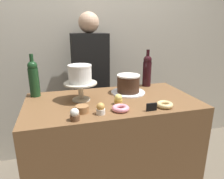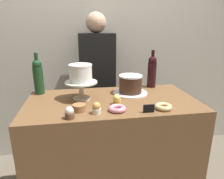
{
  "view_description": "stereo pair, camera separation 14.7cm",
  "coord_description": "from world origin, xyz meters",
  "px_view_note": "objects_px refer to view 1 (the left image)",
  "views": [
    {
      "loc": [
        -0.37,
        -1.36,
        1.47
      ],
      "look_at": [
        0.0,
        0.0,
        1.03
      ],
      "focal_mm": 32.73,
      "sensor_mm": 36.0,
      "label": 1
    },
    {
      "loc": [
        -0.23,
        -1.39,
        1.47
      ],
      "look_at": [
        0.0,
        0.0,
        1.03
      ],
      "focal_mm": 32.73,
      "sensor_mm": 36.0,
      "label": 2
    }
  ],
  "objects_px": {
    "cupcake_caramel": "(101,109)",
    "donut_glazed": "(165,105)",
    "cake_stand_pedestal": "(81,88)",
    "cupcake_vanilla": "(75,115)",
    "cupcake_lemon": "(118,99)",
    "wine_bottle_green": "(34,78)",
    "wine_bottle_dark_red": "(147,70)",
    "barista_figure": "(91,88)",
    "donut_pink": "(120,108)",
    "price_sign_chalkboard": "(152,107)",
    "cookie_stack": "(82,109)",
    "white_layer_cake": "(80,74)",
    "chocolate_round_cake": "(128,83)"
  },
  "relations": [
    {
      "from": "cupcake_vanilla",
      "to": "barista_figure",
      "type": "distance_m",
      "value": 1.0
    },
    {
      "from": "wine_bottle_dark_red",
      "to": "cupcake_vanilla",
      "type": "height_order",
      "value": "wine_bottle_dark_red"
    },
    {
      "from": "white_layer_cake",
      "to": "wine_bottle_dark_red",
      "type": "xyz_separation_m",
      "value": [
        0.62,
        0.22,
        -0.05
      ]
    },
    {
      "from": "cupcake_lemon",
      "to": "cupcake_vanilla",
      "type": "xyz_separation_m",
      "value": [
        -0.32,
        -0.17,
        0.0
      ]
    },
    {
      "from": "chocolate_round_cake",
      "to": "wine_bottle_green",
      "type": "xyz_separation_m",
      "value": [
        -0.72,
        0.12,
        0.06
      ]
    },
    {
      "from": "white_layer_cake",
      "to": "donut_pink",
      "type": "relative_size",
      "value": 1.48
    },
    {
      "from": "wine_bottle_dark_red",
      "to": "chocolate_round_cake",
      "type": "bearing_deg",
      "value": -146.7
    },
    {
      "from": "chocolate_round_cake",
      "to": "barista_figure",
      "type": "height_order",
      "value": "barista_figure"
    },
    {
      "from": "donut_glazed",
      "to": "cookie_stack",
      "type": "relative_size",
      "value": 1.33
    },
    {
      "from": "donut_pink",
      "to": "price_sign_chalkboard",
      "type": "relative_size",
      "value": 1.6
    },
    {
      "from": "donut_glazed",
      "to": "barista_figure",
      "type": "height_order",
      "value": "barista_figure"
    },
    {
      "from": "wine_bottle_green",
      "to": "cupcake_lemon",
      "type": "distance_m",
      "value": 0.67
    },
    {
      "from": "donut_pink",
      "to": "price_sign_chalkboard",
      "type": "xyz_separation_m",
      "value": [
        0.19,
        -0.06,
        0.01
      ]
    },
    {
      "from": "chocolate_round_cake",
      "to": "cupcake_lemon",
      "type": "bearing_deg",
      "value": -124.38
    },
    {
      "from": "cupcake_lemon",
      "to": "cupcake_vanilla",
      "type": "height_order",
      "value": "same"
    },
    {
      "from": "chocolate_round_cake",
      "to": "wine_bottle_dark_red",
      "type": "height_order",
      "value": "wine_bottle_dark_red"
    },
    {
      "from": "cupcake_caramel",
      "to": "cupcake_lemon",
      "type": "bearing_deg",
      "value": 39.97
    },
    {
      "from": "white_layer_cake",
      "to": "chocolate_round_cake",
      "type": "xyz_separation_m",
      "value": [
        0.39,
        0.07,
        -0.12
      ]
    },
    {
      "from": "chocolate_round_cake",
      "to": "cupcake_lemon",
      "type": "relative_size",
      "value": 2.45
    },
    {
      "from": "white_layer_cake",
      "to": "wine_bottle_dark_red",
      "type": "bearing_deg",
      "value": 19.67
    },
    {
      "from": "cake_stand_pedestal",
      "to": "cupcake_caramel",
      "type": "distance_m",
      "value": 0.3
    },
    {
      "from": "wine_bottle_green",
      "to": "price_sign_chalkboard",
      "type": "bearing_deg",
      "value": -34.3
    },
    {
      "from": "cupcake_caramel",
      "to": "barista_figure",
      "type": "relative_size",
      "value": 0.05
    },
    {
      "from": "wine_bottle_dark_red",
      "to": "cookie_stack",
      "type": "height_order",
      "value": "wine_bottle_dark_red"
    },
    {
      "from": "cupcake_vanilla",
      "to": "cake_stand_pedestal",
      "type": "bearing_deg",
      "value": 76.61
    },
    {
      "from": "barista_figure",
      "to": "white_layer_cake",
      "type": "bearing_deg",
      "value": -105.57
    },
    {
      "from": "cookie_stack",
      "to": "barista_figure",
      "type": "xyz_separation_m",
      "value": [
        0.2,
        0.85,
        -0.13
      ]
    },
    {
      "from": "donut_pink",
      "to": "donut_glazed",
      "type": "relative_size",
      "value": 1.0
    },
    {
      "from": "cake_stand_pedestal",
      "to": "barista_figure",
      "type": "distance_m",
      "value": 0.68
    },
    {
      "from": "wine_bottle_green",
      "to": "donut_pink",
      "type": "relative_size",
      "value": 2.91
    },
    {
      "from": "cupcake_lemon",
      "to": "wine_bottle_green",
      "type": "bearing_deg",
      "value": 149.29
    },
    {
      "from": "cake_stand_pedestal",
      "to": "cupcake_vanilla",
      "type": "xyz_separation_m",
      "value": [
        -0.08,
        -0.32,
        -0.06
      ]
    },
    {
      "from": "wine_bottle_dark_red",
      "to": "donut_pink",
      "type": "height_order",
      "value": "wine_bottle_dark_red"
    },
    {
      "from": "cookie_stack",
      "to": "wine_bottle_dark_red",
      "type": "bearing_deg",
      "value": 34.72
    },
    {
      "from": "price_sign_chalkboard",
      "to": "cake_stand_pedestal",
      "type": "bearing_deg",
      "value": 142.25
    },
    {
      "from": "donut_pink",
      "to": "donut_glazed",
      "type": "bearing_deg",
      "value": -3.69
    },
    {
      "from": "donut_pink",
      "to": "cookie_stack",
      "type": "xyz_separation_m",
      "value": [
        -0.24,
        0.04,
        0.01
      ]
    },
    {
      "from": "donut_glazed",
      "to": "cookie_stack",
      "type": "height_order",
      "value": "cookie_stack"
    },
    {
      "from": "wine_bottle_dark_red",
      "to": "cupcake_caramel",
      "type": "xyz_separation_m",
      "value": [
        -0.53,
        -0.5,
        -0.11
      ]
    },
    {
      "from": "cupcake_vanilla",
      "to": "donut_pink",
      "type": "xyz_separation_m",
      "value": [
        0.29,
        0.06,
        -0.02
      ]
    },
    {
      "from": "donut_glazed",
      "to": "price_sign_chalkboard",
      "type": "bearing_deg",
      "value": -162.44
    },
    {
      "from": "cupcake_lemon",
      "to": "donut_glazed",
      "type": "height_order",
      "value": "cupcake_lemon"
    },
    {
      "from": "wine_bottle_dark_red",
      "to": "barista_figure",
      "type": "distance_m",
      "value": 0.65
    },
    {
      "from": "cupcake_caramel",
      "to": "donut_glazed",
      "type": "bearing_deg",
      "value": -0.24
    },
    {
      "from": "cake_stand_pedestal",
      "to": "wine_bottle_dark_red",
      "type": "distance_m",
      "value": 0.66
    },
    {
      "from": "cookie_stack",
      "to": "cupcake_vanilla",
      "type": "bearing_deg",
      "value": -118.61
    },
    {
      "from": "cupcake_caramel",
      "to": "barista_figure",
      "type": "bearing_deg",
      "value": 84.29
    },
    {
      "from": "cupcake_vanilla",
      "to": "wine_bottle_green",
      "type": "bearing_deg",
      "value": 116.2
    },
    {
      "from": "barista_figure",
      "to": "cupcake_vanilla",
      "type": "bearing_deg",
      "value": -104.83
    },
    {
      "from": "cupcake_vanilla",
      "to": "donut_glazed",
      "type": "height_order",
      "value": "cupcake_vanilla"
    }
  ]
}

